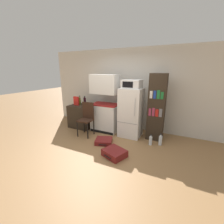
% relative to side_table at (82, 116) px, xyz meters
% --- Properties ---
extents(ground_plane, '(24.00, 24.00, 0.00)m').
position_rel_side_table_xyz_m(ground_plane, '(1.46, -1.27, -0.40)').
color(ground_plane, olive).
extents(wall_back, '(6.40, 0.10, 2.67)m').
position_rel_side_table_xyz_m(wall_back, '(1.66, 0.73, 0.94)').
color(wall_back, beige).
rests_on(wall_back, ground_plane).
extents(side_table, '(0.79, 0.66, 0.79)m').
position_rel_side_table_xyz_m(side_table, '(0.00, 0.00, 0.00)').
color(side_table, '#2D2319').
rests_on(side_table, ground_plane).
extents(kitchen_hutch, '(0.89, 0.56, 1.85)m').
position_rel_side_table_xyz_m(kitchen_hutch, '(0.93, 0.05, 0.45)').
color(kitchen_hutch, silver).
rests_on(kitchen_hutch, ground_plane).
extents(refrigerator, '(0.65, 0.61, 1.47)m').
position_rel_side_table_xyz_m(refrigerator, '(1.82, 0.03, 0.34)').
color(refrigerator, white).
rests_on(refrigerator, ground_plane).
extents(microwave, '(0.52, 0.45, 0.24)m').
position_rel_side_table_xyz_m(microwave, '(1.82, 0.03, 1.20)').
color(microwave, silver).
rests_on(microwave, refrigerator).
extents(bookshelf, '(0.46, 0.37, 1.90)m').
position_rel_side_table_xyz_m(bookshelf, '(2.55, 0.15, 0.56)').
color(bookshelf, '#2D2319').
rests_on(bookshelf, ground_plane).
extents(bottle_green_tall, '(0.07, 0.07, 0.25)m').
position_rel_side_table_xyz_m(bottle_green_tall, '(-0.29, 0.21, 0.50)').
color(bottle_green_tall, '#1E6028').
rests_on(bottle_green_tall, side_table).
extents(bottle_wine_dark, '(0.09, 0.09, 0.28)m').
position_rel_side_table_xyz_m(bottle_wine_dark, '(-0.01, 0.23, 0.52)').
color(bottle_wine_dark, black).
rests_on(bottle_wine_dark, side_table).
extents(bottle_olive_oil, '(0.06, 0.06, 0.31)m').
position_rel_side_table_xyz_m(bottle_olive_oil, '(-0.13, 0.10, 0.53)').
color(bottle_olive_oil, '#566619').
rests_on(bottle_olive_oil, side_table).
extents(cereal_box, '(0.19, 0.07, 0.30)m').
position_rel_side_table_xyz_m(cereal_box, '(-0.16, -0.06, 0.55)').
color(cereal_box, red).
rests_on(cereal_box, side_table).
extents(chair, '(0.42, 0.42, 1.03)m').
position_rel_side_table_xyz_m(chair, '(0.57, -0.48, 0.21)').
color(chair, black).
rests_on(chair, ground_plane).
extents(suitcase_large_flat, '(0.57, 0.56, 0.11)m').
position_rel_side_table_xyz_m(suitcase_large_flat, '(1.33, -0.78, -0.34)').
color(suitcase_large_flat, maroon).
rests_on(suitcase_large_flat, ground_plane).
extents(suitcase_small_flat, '(0.62, 0.58, 0.17)m').
position_rel_side_table_xyz_m(suitcase_small_flat, '(1.89, -1.27, -0.31)').
color(suitcase_small_flat, maroon).
rests_on(suitcase_small_flat, ground_plane).
extents(water_bottle_front, '(0.08, 0.08, 0.31)m').
position_rel_side_table_xyz_m(water_bottle_front, '(2.54, -0.32, -0.27)').
color(water_bottle_front, silver).
rests_on(water_bottle_front, ground_plane).
extents(water_bottle_middle, '(0.09, 0.09, 0.33)m').
position_rel_side_table_xyz_m(water_bottle_middle, '(2.77, -0.20, -0.26)').
color(water_bottle_middle, silver).
rests_on(water_bottle_middle, ground_plane).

